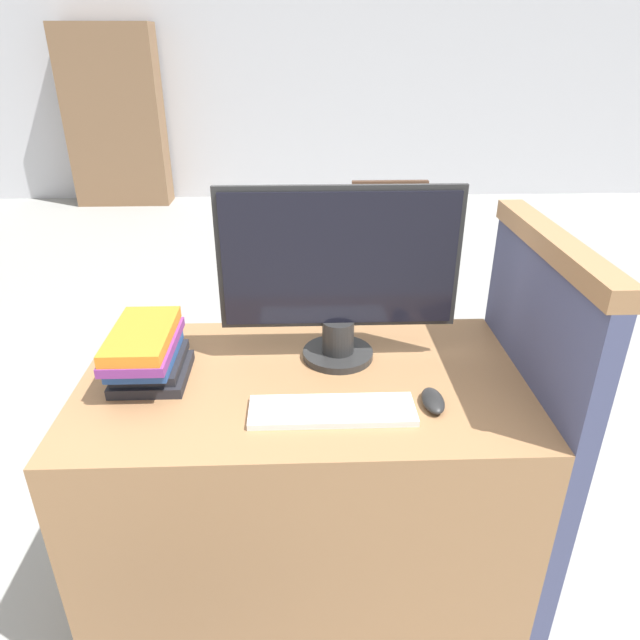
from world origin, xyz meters
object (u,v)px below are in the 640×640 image
monitor (337,273)px  far_chair (389,250)px  keyboard (330,411)px  mouse (431,401)px  book_stack (144,353)px

monitor → far_chair: monitor is taller
keyboard → monitor: bearing=83.5°
monitor → keyboard: 0.37m
monitor → far_chair: size_ratio=0.75×
keyboard → far_chair: far_chair is taller
monitor → mouse: bearing=-48.8°
mouse → book_stack: book_stack is taller
mouse → far_chair: size_ratio=0.13×
book_stack → far_chair: 2.09m
far_chair → mouse: bearing=-80.1°
mouse → book_stack: bearing=167.8°
far_chair → keyboard: bearing=-86.8°
monitor → far_chair: (0.42, 1.75, -0.56)m
monitor → far_chair: 1.88m
monitor → book_stack: size_ratio=2.24×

